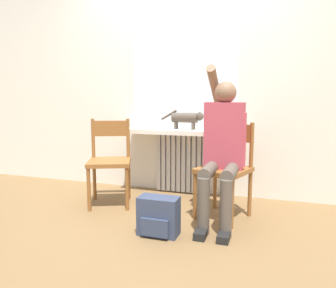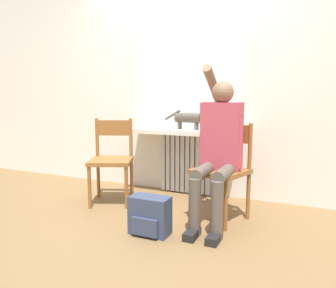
{
  "view_description": "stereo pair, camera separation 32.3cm",
  "coord_description": "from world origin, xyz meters",
  "views": [
    {
      "loc": [
        1.01,
        -2.4,
        1.1
      ],
      "look_at": [
        0.0,
        0.65,
        0.63
      ],
      "focal_mm": 35.0,
      "sensor_mm": 36.0,
      "label": 1
    },
    {
      "loc": [
        1.31,
        -2.28,
        1.1
      ],
      "look_at": [
        0.0,
        0.65,
        0.63
      ],
      "focal_mm": 35.0,
      "sensor_mm": 36.0,
      "label": 2
    }
  ],
  "objects": [
    {
      "name": "ground_plane",
      "position": [
        0.0,
        0.0,
        0.0
      ],
      "size": [
        12.0,
        12.0,
        0.0
      ],
      "primitive_type": "plane",
      "color": "brown"
    },
    {
      "name": "window_glass",
      "position": [
        0.0,
        1.2,
        1.32
      ],
      "size": [
        1.21,
        0.01,
        1.14
      ],
      "color": "white",
      "rests_on": "windowsill"
    },
    {
      "name": "windowsill",
      "position": [
        0.0,
        1.03,
        0.72
      ],
      "size": [
        1.26,
        0.34,
        0.05
      ],
      "color": "white",
      "rests_on": "radiator"
    },
    {
      "name": "chair_left",
      "position": [
        -0.59,
        0.53,
        0.46
      ],
      "size": [
        0.54,
        0.54,
        0.87
      ],
      "rotation": [
        0.0,
        0.0,
        0.39
      ],
      "color": "brown",
      "rests_on": "ground_plane"
    },
    {
      "name": "chair_right",
      "position": [
        0.59,
        0.53,
        0.46
      ],
      "size": [
        0.53,
        0.53,
        0.87
      ],
      "rotation": [
        0.0,
        0.0,
        -0.33
      ],
      "color": "brown",
      "rests_on": "ground_plane"
    },
    {
      "name": "cat",
      "position": [
        0.08,
        1.04,
        0.87
      ],
      "size": [
        0.48,
        0.1,
        0.21
      ],
      "color": "#4C4238",
      "rests_on": "windowsill"
    },
    {
      "name": "wall_with_window",
      "position": [
        0.0,
        1.23,
        1.35
      ],
      "size": [
        7.0,
        0.06,
        2.7
      ],
      "color": "white",
      "rests_on": "ground_plane"
    },
    {
      "name": "person",
      "position": [
        0.58,
        0.42,
        0.69
      ],
      "size": [
        0.36,
        0.98,
        1.37
      ],
      "color": "brown",
      "rests_on": "ground_plane"
    },
    {
      "name": "backpack",
      "position": [
        0.15,
        -0.05,
        0.15
      ],
      "size": [
        0.32,
        0.2,
        0.31
      ],
      "color": "#333D56",
      "rests_on": "ground_plane"
    },
    {
      "name": "radiator",
      "position": [
        0.0,
        1.15,
        0.35
      ],
      "size": [
        0.6,
        0.08,
        0.7
      ],
      "color": "silver",
      "rests_on": "ground_plane"
    }
  ]
}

